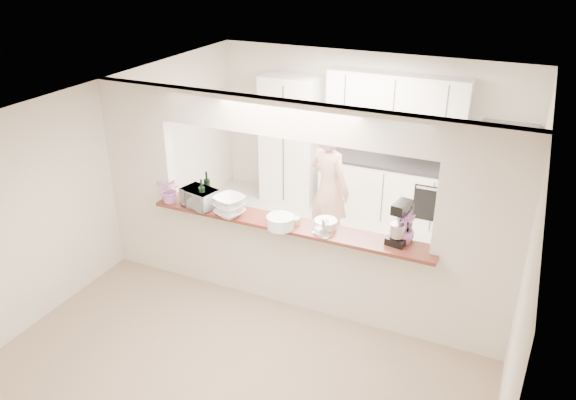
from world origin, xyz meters
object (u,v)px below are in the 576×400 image
Objects in this scene: person at (329,189)px; stand_mixer at (401,224)px; refrigerator at (499,185)px; toaster_oven at (200,198)px.

stand_mixer is at bearing 157.62° from person.
stand_mixer is 0.26× the size of person.
stand_mixer is 1.90m from person.
refrigerator reaches higher than toaster_oven.
toaster_oven is (-3.20, -2.75, 0.36)m from refrigerator.
refrigerator is 3.64× the size of stand_mixer.
toaster_oven is 0.23× the size of person.
person is (-1.30, 1.33, -0.39)m from stand_mixer.
person reaches higher than toaster_oven.
toaster_oven is 0.89× the size of stand_mixer.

